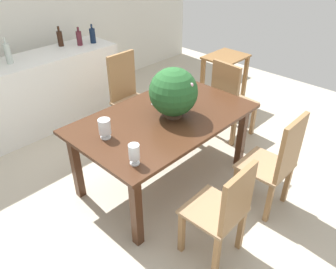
% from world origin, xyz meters
% --- Properties ---
extents(ground_plane, '(7.04, 7.04, 0.00)m').
position_xyz_m(ground_plane, '(0.00, 0.00, 0.00)').
color(ground_plane, '#BCB29E').
extents(back_wall, '(6.40, 0.10, 2.60)m').
position_xyz_m(back_wall, '(0.00, 2.60, 1.30)').
color(back_wall, silver).
rests_on(back_wall, ground).
extents(dining_table, '(1.75, 1.08, 0.77)m').
position_xyz_m(dining_table, '(0.00, -0.04, 0.67)').
color(dining_table, '#422616').
rests_on(dining_table, ground).
extents(chair_foot_end, '(0.51, 0.47, 1.02)m').
position_xyz_m(chair_foot_end, '(1.15, -0.03, 0.55)').
color(chair_foot_end, olive).
rests_on(chair_foot_end, ground).
extents(chair_near_right, '(0.44, 0.44, 1.01)m').
position_xyz_m(chair_near_right, '(0.40, -1.06, 0.55)').
color(chair_near_right, olive).
rests_on(chair_near_right, ground).
extents(chair_far_right, '(0.43, 0.40, 1.04)m').
position_xyz_m(chair_far_right, '(0.39, 0.99, 0.57)').
color(chair_far_right, olive).
rests_on(chair_far_right, ground).
extents(chair_near_left, '(0.43, 0.43, 0.93)m').
position_xyz_m(chair_near_left, '(-0.39, -1.05, 0.51)').
color(chair_near_left, olive).
rests_on(chair_near_left, ground).
extents(flower_centerpiece, '(0.46, 0.46, 0.48)m').
position_xyz_m(flower_centerpiece, '(0.08, -0.09, 1.02)').
color(flower_centerpiece, '#4C3828').
rests_on(flower_centerpiece, dining_table).
extents(crystal_vase_left, '(0.09, 0.09, 0.17)m').
position_xyz_m(crystal_vase_left, '(-0.69, -0.39, 0.87)').
color(crystal_vase_left, silver).
rests_on(crystal_vase_left, dining_table).
extents(crystal_vase_center_near, '(0.11, 0.11, 0.18)m').
position_xyz_m(crystal_vase_center_near, '(0.53, 0.25, 0.88)').
color(crystal_vase_center_near, silver).
rests_on(crystal_vase_center_near, dining_table).
extents(crystal_vase_right, '(0.11, 0.11, 0.18)m').
position_xyz_m(crystal_vase_right, '(-0.61, 0.07, 0.87)').
color(crystal_vase_right, silver).
rests_on(crystal_vase_right, dining_table).
extents(wine_glass, '(0.06, 0.06, 0.16)m').
position_xyz_m(wine_glass, '(0.12, 0.22, 0.88)').
color(wine_glass, silver).
rests_on(wine_glass, dining_table).
extents(kitchen_counter, '(1.91, 0.62, 0.94)m').
position_xyz_m(kitchen_counter, '(-0.15, 1.96, 0.47)').
color(kitchen_counter, silver).
rests_on(kitchen_counter, ground).
extents(wine_bottle_tall, '(0.07, 0.07, 0.26)m').
position_xyz_m(wine_bottle_tall, '(0.22, 2.12, 1.04)').
color(wine_bottle_tall, black).
rests_on(wine_bottle_tall, kitchen_counter).
extents(wine_bottle_green, '(0.08, 0.08, 0.25)m').
position_xyz_m(wine_bottle_green, '(0.60, 1.92, 1.04)').
color(wine_bottle_green, '#0F1E38').
rests_on(wine_bottle_green, kitchen_counter).
extents(wine_bottle_clear, '(0.07, 0.07, 0.24)m').
position_xyz_m(wine_bottle_clear, '(0.42, 1.96, 1.04)').
color(wine_bottle_clear, '#511E28').
rests_on(wine_bottle_clear, kitchen_counter).
extents(wine_bottle_amber, '(0.07, 0.07, 0.31)m').
position_xyz_m(wine_bottle_amber, '(-0.55, 1.97, 1.06)').
color(wine_bottle_amber, '#B2BFB7').
rests_on(wine_bottle_amber, kitchen_counter).
extents(side_table, '(0.59, 0.47, 0.76)m').
position_xyz_m(side_table, '(1.86, 0.55, 0.56)').
color(side_table, brown).
rests_on(side_table, ground).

